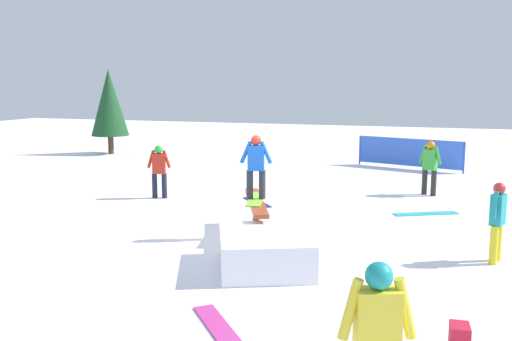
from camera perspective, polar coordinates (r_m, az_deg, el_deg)
The scene contains 13 objects.
ground_plane at distance 11.58m, azimuth 0.00°, elevation -6.74°, with size 60.00×60.00×0.00m, color white.
rail_feature at distance 11.42m, azimuth 0.00°, elevation -3.55°, with size 2.45×1.24×0.78m.
snow_kicker_ramp at distance 9.69m, azimuth 0.90°, elevation -8.02°, with size 1.80×1.50×0.60m, color white.
main_rider_on_rail at distance 11.28m, azimuth 0.00°, elevation 0.18°, with size 1.36×0.66×1.30m.
bystander_red at distance 15.51m, azimuth -9.67°, elevation 0.18°, with size 0.30×0.64×1.43m.
bystander_green at distance 16.39m, azimuth 17.00°, elevation 0.53°, with size 0.39×0.64×1.51m.
bystander_teal at distance 10.69m, azimuth 23.00°, elevation -4.39°, with size 0.58×0.29×1.41m.
loose_snowboard_magenta at distance 7.66m, azimuth -3.98°, elevation -15.08°, with size 1.26×0.28×0.02m, color #CD2F91.
loose_snowboard_navy at distance 14.85m, azimuth 0.10°, elevation -3.18°, with size 1.36×0.28×0.02m, color navy.
loose_snowboard_cyan at distance 14.16m, azimuth 16.64°, elevation -4.16°, with size 1.56×0.28×0.02m, color #2DB5BF.
backpack_on_snow at distance 7.28m, azimuth 19.68°, elevation -15.56°, with size 0.30×0.22×0.34m, color red.
safety_fence at distance 21.18m, azimuth 15.07°, elevation 1.76°, with size 1.21×3.74×1.10m.
pine_tree_near at distance 25.43m, azimuth -14.47°, elevation 6.58°, with size 1.60×1.60×3.65m.
Camera 1 is at (-10.59, -3.48, 3.12)m, focal length 40.00 mm.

